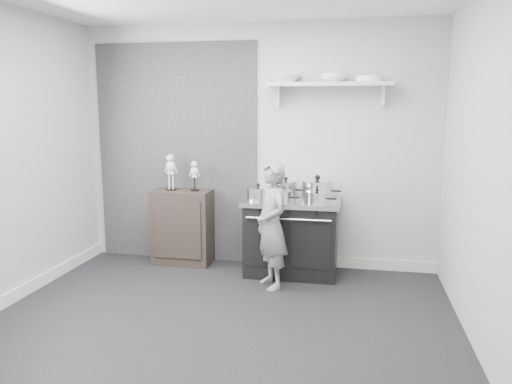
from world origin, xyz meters
TOP-DOWN VIEW (x-y plane):
  - ground at (0.00, 0.00)m, footprint 4.00×4.00m
  - room_shell at (-0.09, 0.15)m, footprint 4.02×3.62m
  - wall_shelf at (0.80, 1.68)m, footprint 1.30×0.26m
  - stove at (0.44, 1.48)m, footprint 1.02×0.64m
  - side_cabinet at (-0.83, 1.61)m, footprint 0.65×0.38m
  - child at (0.30, 1.03)m, footprint 0.50×0.55m
  - pot_front_left at (0.10, 1.38)m, footprint 0.33×0.24m
  - pot_back_left at (0.36, 1.61)m, footprint 0.34×0.26m
  - pot_back_right at (0.70, 1.56)m, footprint 0.42×0.33m
  - pot_front_right at (0.72, 1.32)m, footprint 0.31×0.22m
  - pot_front_center at (0.36, 1.32)m, footprint 0.27×0.19m
  - skeleton_full at (-0.96, 1.61)m, footprint 0.13×0.08m
  - skeleton_torso at (-0.68, 1.61)m, footprint 0.11×0.07m
  - bowl_large at (0.33, 1.67)m, footprint 0.34×0.34m
  - bowl_small at (0.84, 1.67)m, footprint 0.27×0.27m
  - plate_stack at (1.20, 1.67)m, footprint 0.26×0.26m

SIDE VIEW (x-z plane):
  - ground at x=0.00m, z-range 0.00..0.00m
  - stove at x=0.44m, z-range 0.00..0.82m
  - side_cabinet at x=-0.83m, z-range 0.00..0.85m
  - child at x=0.30m, z-range 0.00..1.26m
  - pot_front_right at x=0.72m, z-range 0.80..0.96m
  - pot_front_center at x=0.36m, z-range 0.80..0.95m
  - pot_front_left at x=0.10m, z-range 0.80..0.98m
  - pot_back_left at x=0.36m, z-range 0.79..1.02m
  - pot_back_right at x=0.70m, z-range 0.79..1.05m
  - skeleton_torso at x=-0.68m, z-range 0.85..1.24m
  - skeleton_full at x=-0.96m, z-range 0.85..1.32m
  - room_shell at x=-0.09m, z-range 0.28..2.99m
  - wall_shelf at x=0.80m, z-range 1.89..2.13m
  - plate_stack at x=1.20m, z-range 2.04..2.10m
  - bowl_large at x=0.33m, z-range 2.04..2.12m
  - bowl_small at x=0.84m, z-range 2.04..2.12m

